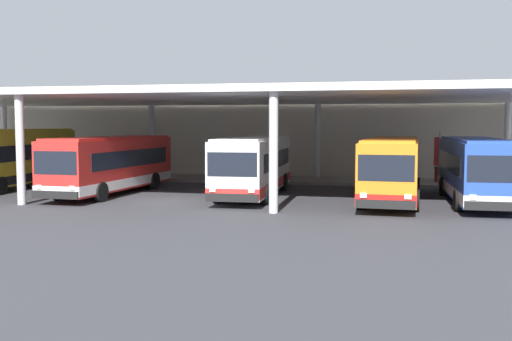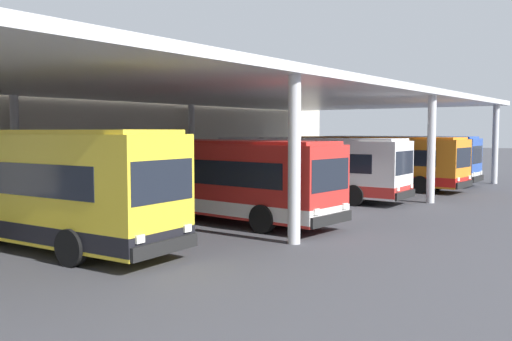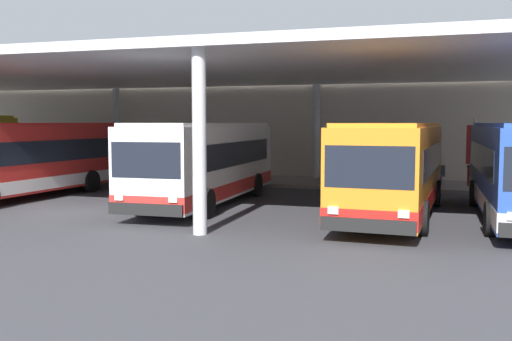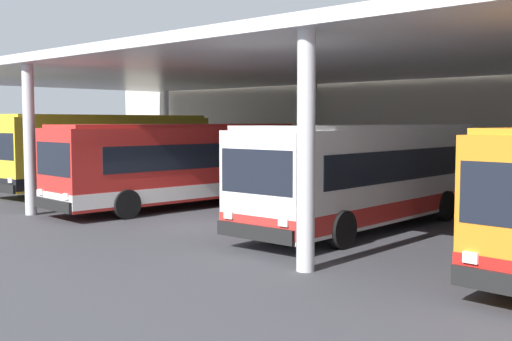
# 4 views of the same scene
# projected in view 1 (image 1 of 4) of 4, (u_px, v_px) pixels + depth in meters

# --- Properties ---
(ground_plane) EXTENTS (200.00, 200.00, 0.00)m
(ground_plane) POSITION_uv_depth(u_px,v_px,m) (162.00, 202.00, 29.50)
(ground_plane) COLOR #3D3D42
(platform_kerb) EXTENTS (42.00, 4.50, 0.18)m
(platform_kerb) POSITION_uv_depth(u_px,v_px,m) (225.00, 179.00, 40.92)
(platform_kerb) COLOR gray
(platform_kerb) RESTS_ON ground
(station_building_facade) EXTENTS (48.00, 1.60, 6.81)m
(station_building_facade) POSITION_uv_depth(u_px,v_px,m) (237.00, 130.00, 43.82)
(station_building_facade) COLOR beige
(station_building_facade) RESTS_ON ground
(canopy_shelter) EXTENTS (40.00, 17.00, 5.55)m
(canopy_shelter) POSITION_uv_depth(u_px,v_px,m) (196.00, 99.00, 34.43)
(canopy_shelter) COLOR silver
(canopy_shelter) RESTS_ON ground
(bus_nearest_bay) EXTENTS (3.31, 11.48, 3.57)m
(bus_nearest_bay) POSITION_uv_depth(u_px,v_px,m) (14.00, 158.00, 35.80)
(bus_nearest_bay) COLOR yellow
(bus_nearest_bay) RESTS_ON ground
(bus_second_bay) EXTENTS (3.09, 10.64, 3.17)m
(bus_second_bay) POSITION_uv_depth(u_px,v_px,m) (111.00, 164.00, 32.65)
(bus_second_bay) COLOR red
(bus_second_bay) RESTS_ON ground
(bus_middle_bay) EXTENTS (2.97, 10.61, 3.17)m
(bus_middle_bay) POSITION_uv_depth(u_px,v_px,m) (254.00, 165.00, 31.65)
(bus_middle_bay) COLOR white
(bus_middle_bay) RESTS_ON ground
(bus_far_bay) EXTENTS (3.07, 10.64, 3.17)m
(bus_far_bay) POSITION_uv_depth(u_px,v_px,m) (392.00, 169.00, 29.35)
(bus_far_bay) COLOR orange
(bus_far_bay) RESTS_ON ground
(bus_departing) EXTENTS (2.87, 10.58, 3.17)m
(bus_departing) POSITION_uv_depth(u_px,v_px,m) (476.00, 169.00, 28.91)
(bus_departing) COLOR #284CA8
(bus_departing) RESTS_ON ground
(bench_waiting) EXTENTS (1.80, 0.45, 0.92)m
(bench_waiting) POSITION_uv_depth(u_px,v_px,m) (404.00, 174.00, 38.30)
(bench_waiting) COLOR #4C515B
(bench_waiting) RESTS_ON platform_kerb
(trash_bin) EXTENTS (0.52, 0.52, 0.98)m
(trash_bin) POSITION_uv_depth(u_px,v_px,m) (438.00, 174.00, 37.62)
(trash_bin) COLOR maroon
(trash_bin) RESTS_ON platform_kerb
(banner_sign) EXTENTS (0.70, 0.12, 3.20)m
(banner_sign) POSITION_uv_depth(u_px,v_px,m) (440.00, 154.00, 36.88)
(banner_sign) COLOR #B2B2B7
(banner_sign) RESTS_ON platform_kerb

